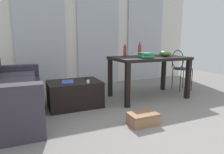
{
  "coord_description": "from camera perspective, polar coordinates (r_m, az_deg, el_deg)",
  "views": [
    {
      "loc": [
        -1.57,
        -1.22,
        1.03
      ],
      "look_at": [
        -0.25,
        1.8,
        0.41
      ],
      "focal_mm": 31.17,
      "sensor_mm": 36.0,
      "label": 1
    }
  ],
  "objects": [
    {
      "name": "couch",
      "position": [
        3.03,
        -28.37,
        -4.59
      ],
      "size": [
        0.86,
        1.88,
        0.74
      ],
      "color": "#38333D",
      "rests_on": "ground"
    },
    {
      "name": "bottle_near",
      "position": [
        3.6,
        3.8,
        7.64
      ],
      "size": [
        0.06,
        0.06,
        0.22
      ],
      "color": "#99332D",
      "rests_on": "craft_table"
    },
    {
      "name": "ground_plane",
      "position": [
        3.08,
        8.72,
        -9.0
      ],
      "size": [
        7.79,
        7.79,
        0.0
      ],
      "primitive_type": "plane",
      "color": "gray"
    },
    {
      "name": "shoebox",
      "position": [
        2.5,
        9.03,
        -11.97
      ],
      "size": [
        0.36,
        0.24,
        0.15
      ],
      "color": "#996B47",
      "rests_on": "ground"
    },
    {
      "name": "book_stack",
      "position": [
        3.3,
        9.84,
        6.22
      ],
      "size": [
        0.26,
        0.33,
        0.08
      ],
      "color": "#2D7F56",
      "rests_on": "craft_table"
    },
    {
      "name": "coffee_table",
      "position": [
        3.14,
        -10.91,
        -4.85
      ],
      "size": [
        0.81,
        0.57,
        0.4
      ],
      "color": "black",
      "rests_on": "ground"
    },
    {
      "name": "craft_table",
      "position": [
        3.55,
        10.75,
        4.21
      ],
      "size": [
        1.32,
        0.78,
        0.75
      ],
      "color": "black",
      "rests_on": "ground"
    },
    {
      "name": "magazine",
      "position": [
        3.05,
        -12.84,
        -1.38
      ],
      "size": [
        0.21,
        0.28,
        0.01
      ],
      "primitive_type": "cube",
      "rotation": [
        0.0,
        0.0,
        -0.19
      ],
      "color": "#33519E",
      "rests_on": "coffee_table"
    },
    {
      "name": "curtains",
      "position": [
        4.66,
        -3.95,
        11.39
      ],
      "size": [
        3.59,
        0.03,
        2.18
      ],
      "color": "#B2B7BC",
      "rests_on": "ground"
    },
    {
      "name": "tv_remote_secondary",
      "position": [
        2.99,
        -7.02,
        -1.32
      ],
      "size": [
        0.09,
        0.19,
        0.02
      ],
      "primitive_type": "cube",
      "rotation": [
        0.0,
        0.0,
        -0.28
      ],
      "color": "#B7B7B2",
      "rests_on": "coffee_table"
    },
    {
      "name": "tv_remote_primary",
      "position": [
        3.24,
        -7.43,
        -0.4
      ],
      "size": [
        0.07,
        0.16,
        0.02
      ],
      "primitive_type": "cube",
      "rotation": [
        0.0,
        0.0,
        -0.17
      ],
      "color": "black",
      "rests_on": "coffee_table"
    },
    {
      "name": "wire_chair",
      "position": [
        4.28,
        19.36,
        3.23
      ],
      "size": [
        0.39,
        0.41,
        0.84
      ],
      "color": "black",
      "rests_on": "ground"
    },
    {
      "name": "wall_back",
      "position": [
        4.74,
        -4.33,
        12.77
      ],
      "size": [
        5.04,
        0.1,
        2.41
      ],
      "primitive_type": "cube",
      "color": "silver",
      "rests_on": "ground"
    },
    {
      "name": "bottle_far",
      "position": [
        3.57,
        8.1,
        7.75
      ],
      "size": [
        0.06,
        0.06,
        0.26
      ],
      "color": "#99332D",
      "rests_on": "craft_table"
    },
    {
      "name": "bowl",
      "position": [
        3.62,
        15.33,
        6.66
      ],
      "size": [
        0.2,
        0.2,
        0.11
      ],
      "primitive_type": "ellipsoid",
      "color": "#477033",
      "rests_on": "craft_table"
    }
  ]
}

